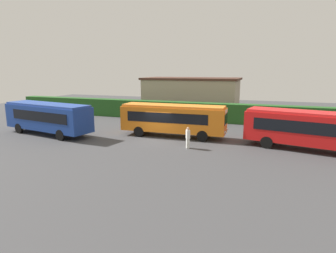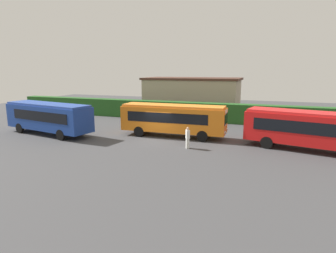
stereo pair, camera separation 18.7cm
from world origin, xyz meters
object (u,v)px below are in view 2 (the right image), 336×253
Objects in this scene: bus_blue at (48,116)px; person_center at (188,137)px; bus_red at (313,129)px; person_right at (269,131)px; person_left at (184,121)px; bus_orange at (173,118)px.

person_center is (14.39, -0.40, -0.86)m from bus_blue.
person_right is at bearing 155.17° from bus_red.
person_center is (2.36, -6.88, -0.08)m from person_left.
bus_red is 12.62m from person_left.
bus_blue is 23.93m from bus_red.
person_center is at bearing -56.56° from bus_orange.
bus_orange is 5.28× the size of person_left.
bus_red reaches higher than person_left.
bus_blue is 13.69m from person_left.
person_right is at bearing 7.92° from bus_orange.
person_center is 7.94m from person_right.
bus_blue is at bearing -162.54° from bus_red.
person_center reaches higher than person_right.
bus_orange reaches higher than person_left.
bus_red is 9.80m from person_center.
bus_red is 6.19× the size of person_right.
bus_blue is 0.97× the size of bus_red.
bus_red reaches higher than person_center.
bus_orange is (11.94, 3.17, -0.01)m from bus_blue.
bus_blue is at bearing 49.52° from person_left.
person_left is at bearing -103.29° from person_center.
person_left is at bearing -152.20° from person_right.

